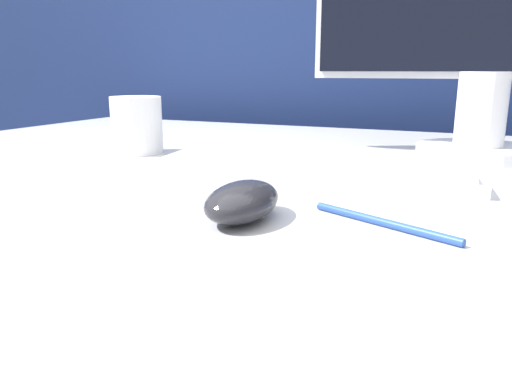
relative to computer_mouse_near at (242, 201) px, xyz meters
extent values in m
cube|color=navy|center=(-0.02, 0.97, -0.12)|extent=(5.00, 0.03, 1.27)
ellipsoid|color=#232328|center=(0.00, 0.00, 0.00)|extent=(0.07, 0.11, 0.04)
cube|color=silver|center=(0.00, 0.22, -0.01)|extent=(0.46, 0.18, 0.02)
cube|color=silver|center=(0.00, 0.22, 0.00)|extent=(0.43, 0.16, 0.01)
cylinder|color=white|center=(0.21, 0.49, -0.01)|extent=(0.20, 0.20, 0.02)
cylinder|color=white|center=(0.21, 0.49, 0.06)|extent=(0.08, 0.08, 0.12)
cylinder|color=white|center=(-0.35, 0.29, 0.03)|extent=(0.09, 0.09, 0.10)
cylinder|color=#284C9E|center=(0.13, 0.03, -0.02)|extent=(0.15, 0.07, 0.01)
camera|label=1|loc=(0.21, -0.43, 0.13)|focal=35.00mm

